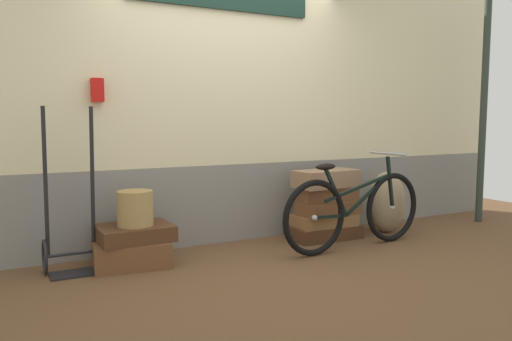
{
  "coord_description": "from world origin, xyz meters",
  "views": [
    {
      "loc": [
        -2.02,
        -3.7,
        1.23
      ],
      "look_at": [
        0.09,
        0.28,
        0.76
      ],
      "focal_mm": 34.99,
      "sensor_mm": 36.0,
      "label": 1
    }
  ],
  "objects_px": {
    "burlap_sack": "(387,202)",
    "suitcase_0": "(131,253)",
    "luggage_trolley": "(72,234)",
    "suitcase_5": "(327,194)",
    "suitcase_3": "(324,220)",
    "suitcase_6": "(326,179)",
    "suitcase_2": "(325,232)",
    "bicycle": "(355,210)",
    "suitcase_4": "(328,208)",
    "wicker_basket": "(135,208)",
    "suitcase_1": "(135,233)"
  },
  "relations": [
    {
      "from": "suitcase_0",
      "to": "suitcase_6",
      "type": "xyz_separation_m",
      "value": [
        1.98,
        -0.02,
        0.52
      ]
    },
    {
      "from": "suitcase_5",
      "to": "bicycle",
      "type": "xyz_separation_m",
      "value": [
        0.01,
        -0.43,
        -0.1
      ]
    },
    {
      "from": "burlap_sack",
      "to": "suitcase_0",
      "type": "bearing_deg",
      "value": 178.68
    },
    {
      "from": "burlap_sack",
      "to": "bicycle",
      "type": "xyz_separation_m",
      "value": [
        -0.74,
        -0.37,
        0.03
      ]
    },
    {
      "from": "suitcase_2",
      "to": "bicycle",
      "type": "relative_size",
      "value": 0.43
    },
    {
      "from": "suitcase_6",
      "to": "wicker_basket",
      "type": "distance_m",
      "value": 1.95
    },
    {
      "from": "suitcase_0",
      "to": "suitcase_5",
      "type": "relative_size",
      "value": 1.02
    },
    {
      "from": "suitcase_2",
      "to": "suitcase_4",
      "type": "xyz_separation_m",
      "value": [
        0.02,
        -0.03,
        0.25
      ]
    },
    {
      "from": "luggage_trolley",
      "to": "burlap_sack",
      "type": "distance_m",
      "value": 3.22
    },
    {
      "from": "suitcase_2",
      "to": "burlap_sack",
      "type": "bearing_deg",
      "value": -3.63
    },
    {
      "from": "luggage_trolley",
      "to": "burlap_sack",
      "type": "height_order",
      "value": "luggage_trolley"
    },
    {
      "from": "wicker_basket",
      "to": "suitcase_4",
      "type": "bearing_deg",
      "value": -0.12
    },
    {
      "from": "luggage_trolley",
      "to": "suitcase_3",
      "type": "bearing_deg",
      "value": -1.11
    },
    {
      "from": "suitcase_3",
      "to": "suitcase_2",
      "type": "bearing_deg",
      "value": 20.66
    },
    {
      "from": "suitcase_2",
      "to": "suitcase_3",
      "type": "height_order",
      "value": "suitcase_3"
    },
    {
      "from": "suitcase_3",
      "to": "suitcase_6",
      "type": "distance_m",
      "value": 0.43
    },
    {
      "from": "suitcase_0",
      "to": "suitcase_4",
      "type": "distance_m",
      "value": 2.02
    },
    {
      "from": "suitcase_4",
      "to": "suitcase_6",
      "type": "distance_m",
      "value": 0.3
    },
    {
      "from": "suitcase_1",
      "to": "bicycle",
      "type": "distance_m",
      "value": 2.03
    },
    {
      "from": "suitcase_3",
      "to": "wicker_basket",
      "type": "distance_m",
      "value": 1.96
    },
    {
      "from": "suitcase_4",
      "to": "luggage_trolley",
      "type": "distance_m",
      "value": 2.47
    },
    {
      "from": "suitcase_3",
      "to": "suitcase_5",
      "type": "distance_m",
      "value": 0.27
    },
    {
      "from": "suitcase_2",
      "to": "suitcase_4",
      "type": "distance_m",
      "value": 0.26
    },
    {
      "from": "suitcase_3",
      "to": "luggage_trolley",
      "type": "relative_size",
      "value": 0.47
    },
    {
      "from": "suitcase_0",
      "to": "bicycle",
      "type": "height_order",
      "value": "bicycle"
    },
    {
      "from": "suitcase_6",
      "to": "bicycle",
      "type": "distance_m",
      "value": 0.5
    },
    {
      "from": "suitcase_2",
      "to": "suitcase_5",
      "type": "xyz_separation_m",
      "value": [
        0.01,
        -0.01,
        0.4
      ]
    },
    {
      "from": "suitcase_2",
      "to": "luggage_trolley",
      "type": "bearing_deg",
      "value": -179.55
    },
    {
      "from": "suitcase_0",
      "to": "burlap_sack",
      "type": "distance_m",
      "value": 2.77
    },
    {
      "from": "suitcase_2",
      "to": "suitcase_5",
      "type": "bearing_deg",
      "value": -33.45
    },
    {
      "from": "wicker_basket",
      "to": "suitcase_5",
      "type": "bearing_deg",
      "value": 0.5
    },
    {
      "from": "suitcase_4",
      "to": "bicycle",
      "type": "relative_size",
      "value": 0.37
    },
    {
      "from": "luggage_trolley",
      "to": "bicycle",
      "type": "bearing_deg",
      "value": -11.09
    },
    {
      "from": "suitcase_2",
      "to": "bicycle",
      "type": "bearing_deg",
      "value": -84.78
    },
    {
      "from": "suitcase_4",
      "to": "suitcase_6",
      "type": "height_order",
      "value": "suitcase_6"
    },
    {
      "from": "luggage_trolley",
      "to": "suitcase_5",
      "type": "bearing_deg",
      "value": -1.24
    },
    {
      "from": "suitcase_6",
      "to": "luggage_trolley",
      "type": "distance_m",
      "value": 2.46
    },
    {
      "from": "suitcase_1",
      "to": "luggage_trolley",
      "type": "distance_m",
      "value": 0.5
    },
    {
      "from": "suitcase_6",
      "to": "wicker_basket",
      "type": "relative_size",
      "value": 2.23
    },
    {
      "from": "suitcase_0",
      "to": "suitcase_4",
      "type": "bearing_deg",
      "value": 5.78
    },
    {
      "from": "suitcase_2",
      "to": "suitcase_3",
      "type": "xyz_separation_m",
      "value": [
        -0.01,
        -0.0,
        0.13
      ]
    },
    {
      "from": "burlap_sack",
      "to": "bicycle",
      "type": "relative_size",
      "value": 0.39
    },
    {
      "from": "suitcase_1",
      "to": "suitcase_6",
      "type": "xyz_separation_m",
      "value": [
        1.95,
        -0.01,
        0.35
      ]
    },
    {
      "from": "suitcase_0",
      "to": "suitcase_2",
      "type": "xyz_separation_m",
      "value": [
        1.99,
        0.0,
        -0.04
      ]
    },
    {
      "from": "suitcase_3",
      "to": "luggage_trolley",
      "type": "height_order",
      "value": "luggage_trolley"
    },
    {
      "from": "suitcase_5",
      "to": "suitcase_4",
      "type": "bearing_deg",
      "value": -74.6
    },
    {
      "from": "suitcase_4",
      "to": "burlap_sack",
      "type": "bearing_deg",
      "value": -7.46
    },
    {
      "from": "bicycle",
      "to": "burlap_sack",
      "type": "bearing_deg",
      "value": 26.98
    },
    {
      "from": "bicycle",
      "to": "suitcase_6",
      "type": "bearing_deg",
      "value": 95.04
    },
    {
      "from": "suitcase_3",
      "to": "suitcase_4",
      "type": "distance_m",
      "value": 0.13
    }
  ]
}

